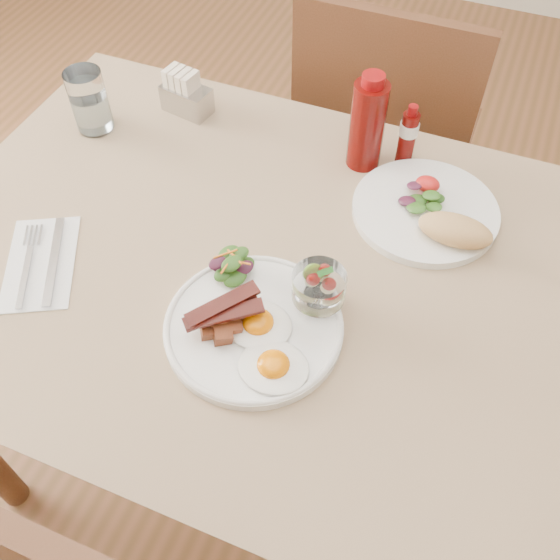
% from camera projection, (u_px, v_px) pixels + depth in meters
% --- Properties ---
extents(table, '(1.33, 0.88, 0.75)m').
position_uv_depth(table, '(291.00, 301.00, 1.12)').
color(table, brown).
rests_on(table, ground).
extents(chair_far, '(0.42, 0.42, 0.93)m').
position_uv_depth(chair_far, '(384.00, 141.00, 1.61)').
color(chair_far, brown).
rests_on(chair_far, ground).
extents(main_plate, '(0.28, 0.28, 0.02)m').
position_uv_depth(main_plate, '(254.00, 327.00, 0.97)').
color(main_plate, white).
rests_on(main_plate, table).
extents(fried_eggs, '(0.18, 0.18, 0.03)m').
position_uv_depth(fried_eggs, '(266.00, 344.00, 0.93)').
color(fried_eggs, white).
rests_on(fried_eggs, main_plate).
extents(bacon_potato_pile, '(0.12, 0.11, 0.05)m').
position_uv_depth(bacon_potato_pile, '(223.00, 318.00, 0.94)').
color(bacon_potato_pile, brown).
rests_on(bacon_potato_pile, main_plate).
extents(side_salad, '(0.08, 0.08, 0.04)m').
position_uv_depth(side_salad, '(232.00, 266.00, 1.01)').
color(side_salad, '#234913').
rests_on(side_salad, main_plate).
extents(fruit_cup, '(0.08, 0.08, 0.08)m').
position_uv_depth(fruit_cup, '(319.00, 287.00, 0.95)').
color(fruit_cup, white).
rests_on(fruit_cup, main_plate).
extents(second_plate, '(0.26, 0.26, 0.07)m').
position_uv_depth(second_plate, '(432.00, 214.00, 1.11)').
color(second_plate, white).
rests_on(second_plate, table).
extents(ketchup_bottle, '(0.07, 0.07, 0.19)m').
position_uv_depth(ketchup_bottle, '(367.00, 124.00, 1.15)').
color(ketchup_bottle, '#4E0604').
rests_on(ketchup_bottle, table).
extents(hot_sauce_bottle, '(0.04, 0.04, 0.13)m').
position_uv_depth(hot_sauce_bottle, '(408.00, 135.00, 1.18)').
color(hot_sauce_bottle, '#4E0604').
rests_on(hot_sauce_bottle, table).
extents(sugar_caddy, '(0.11, 0.07, 0.09)m').
position_uv_depth(sugar_caddy, '(185.00, 95.00, 1.29)').
color(sugar_caddy, '#B4B4B9').
rests_on(sugar_caddy, table).
extents(water_glass, '(0.07, 0.07, 0.13)m').
position_uv_depth(water_glass, '(90.00, 104.00, 1.24)').
color(water_glass, white).
rests_on(water_glass, table).
extents(napkin_cutlery, '(0.20, 0.24, 0.01)m').
position_uv_depth(napkin_cutlery, '(42.00, 263.00, 1.06)').
color(napkin_cutlery, white).
rests_on(napkin_cutlery, table).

